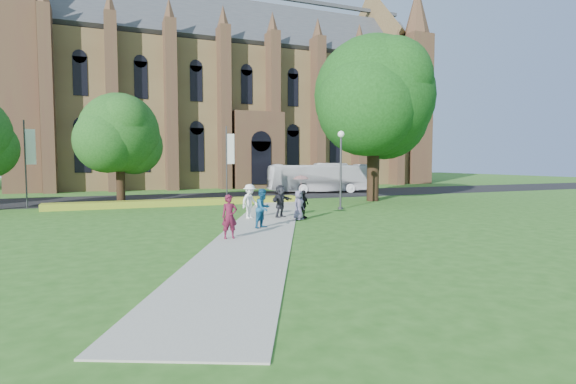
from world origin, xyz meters
name	(u,v)px	position (x,y,z in m)	size (l,w,h in m)	color
ground	(269,230)	(0.00, 0.00, 0.00)	(160.00, 160.00, 0.00)	#285A1B
road	(191,197)	(0.00, 20.00, 0.01)	(160.00, 10.00, 0.02)	black
footpath	(262,226)	(0.00, 1.00, 0.02)	(3.20, 30.00, 0.04)	#B2B2A8
flower_hedge	(181,202)	(-2.00, 13.20, 0.23)	(18.00, 1.40, 0.45)	gold
cathedral	(237,89)	(10.00, 39.73, 12.98)	(52.60, 18.25, 28.00)	brown
streetlamp	(341,160)	(7.50, 6.50, 3.30)	(0.44, 0.44, 5.24)	#38383D
large_tree	(374,97)	(13.00, 11.00, 8.37)	(9.60, 9.60, 13.20)	#332114
street_tree_1	(119,133)	(-6.00, 14.50, 5.22)	(5.60, 5.60, 8.05)	#332114
banner_pole_0	(228,159)	(2.11, 15.20, 3.39)	(0.70, 0.10, 6.00)	#38383D
banner_pole_1	(27,159)	(-11.89, 15.20, 3.39)	(0.70, 0.10, 6.00)	#38383D
tour_coach	(320,178)	(13.29, 20.98, 1.52)	(2.52, 10.76, 3.00)	white
pedestrian_0	(229,217)	(-2.44, -1.88, 0.95)	(0.66, 0.44, 1.82)	#561329
pedestrian_1	(263,208)	(-0.18, 0.36, 0.98)	(0.92, 0.71, 1.88)	#19527D
pedestrian_2	(250,201)	(0.34, 4.04, 1.00)	(1.23, 0.71, 1.91)	white
pedestrian_3	(303,204)	(3.07, 2.85, 0.83)	(0.92, 0.38, 1.57)	black
pedestrian_4	(299,205)	(2.64, 2.49, 0.84)	(0.78, 0.51, 1.60)	slate
pedestrian_5	(280,201)	(2.10, 3.85, 0.96)	(1.71, 0.55, 1.85)	#24252C
parasol	(301,184)	(2.82, 2.59, 2.00)	(0.84, 0.84, 0.74)	#E7A3C3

